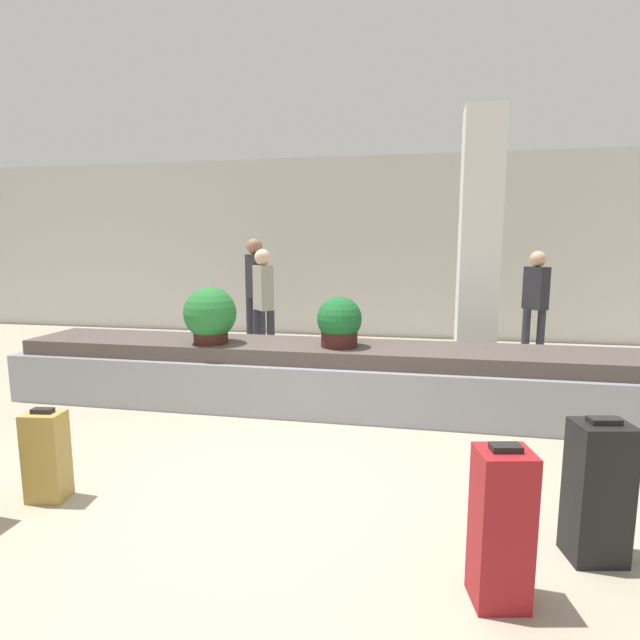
% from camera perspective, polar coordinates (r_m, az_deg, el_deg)
% --- Properties ---
extents(ground_plane, '(18.00, 18.00, 0.00)m').
position_cam_1_polar(ground_plane, '(3.68, -5.50, -18.27)').
color(ground_plane, '#9E937F').
extents(back_wall, '(18.00, 0.06, 3.20)m').
position_cam_1_polar(back_wall, '(9.09, 5.01, 8.19)').
color(back_wall, beige).
rests_on(back_wall, ground_plane).
extents(carousel, '(6.55, 0.99, 0.66)m').
position_cam_1_polar(carousel, '(5.18, 0.00, -6.46)').
color(carousel, gray).
rests_on(carousel, ground_plane).
extents(pillar, '(0.45, 0.45, 3.20)m').
position_cam_1_polar(pillar, '(6.18, 17.68, 7.63)').
color(pillar, silver).
rests_on(pillar, ground_plane).
extents(suitcase_0, '(0.32, 0.27, 0.78)m').
position_cam_1_polar(suitcase_0, '(3.13, 29.16, -16.74)').
color(suitcase_0, black).
rests_on(suitcase_0, ground_plane).
extents(suitcase_1, '(0.26, 0.21, 0.62)m').
position_cam_1_polar(suitcase_1, '(3.82, -28.79, -13.46)').
color(suitcase_1, '#A3843D').
rests_on(suitcase_1, ground_plane).
extents(suitcase_3, '(0.28, 0.26, 0.78)m').
position_cam_1_polar(suitcase_3, '(2.62, 19.99, -21.34)').
color(suitcase_3, maroon).
rests_on(suitcase_3, ground_plane).
extents(potted_plant_0, '(0.45, 0.45, 0.50)m').
position_cam_1_polar(potted_plant_0, '(4.94, 2.23, -0.29)').
color(potted_plant_0, '#381914').
rests_on(potted_plant_0, carousel).
extents(potted_plant_1, '(0.54, 0.54, 0.58)m').
position_cam_1_polar(potted_plant_1, '(5.23, -12.45, 0.50)').
color(potted_plant_1, '#381914').
rests_on(potted_plant_1, carousel).
extents(traveler_0, '(0.34, 0.36, 1.60)m').
position_cam_1_polar(traveler_0, '(6.94, -6.50, 2.66)').
color(traveler_0, '#282833').
rests_on(traveler_0, ground_plane).
extents(traveler_1, '(0.35, 0.35, 1.76)m').
position_cam_1_polar(traveler_1, '(7.82, -7.42, 4.13)').
color(traveler_1, '#282833').
rests_on(traveler_1, ground_plane).
extents(traveler_2, '(0.33, 0.36, 1.57)m').
position_cam_1_polar(traveler_2, '(7.67, 23.41, 2.42)').
color(traveler_2, '#282833').
rests_on(traveler_2, ground_plane).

